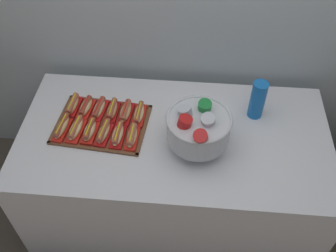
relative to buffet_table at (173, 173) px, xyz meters
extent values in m
plane|color=#4C4238|center=(0.00, 0.00, -0.39)|extent=(10.00, 10.00, 0.00)
cube|color=silver|center=(0.00, 0.00, 0.00)|extent=(1.65, 0.85, 0.70)
cylinder|color=black|center=(-0.70, -0.30, -0.37)|extent=(0.05, 0.05, 0.04)
cylinder|color=black|center=(-0.70, 0.30, -0.37)|extent=(0.05, 0.05, 0.04)
cylinder|color=black|center=(0.70, 0.30, -0.37)|extent=(0.05, 0.05, 0.04)
cube|color=brown|center=(-0.39, 0.03, 0.35)|extent=(0.51, 0.40, 0.01)
cube|color=brown|center=(-0.41, -0.14, 0.36)|extent=(0.48, 0.06, 0.01)
cube|color=brown|center=(-0.38, 0.20, 0.36)|extent=(0.48, 0.06, 0.01)
cube|color=brown|center=(-0.62, 0.05, 0.36)|extent=(0.05, 0.36, 0.01)
cube|color=brown|center=(-0.16, 0.01, 0.36)|extent=(0.05, 0.36, 0.01)
cube|color=red|center=(-0.59, -0.03, 0.37)|extent=(0.08, 0.18, 0.02)
ellipsoid|color=#E0BC7F|center=(-0.59, -0.03, 0.39)|extent=(0.06, 0.17, 0.04)
cylinder|color=brown|center=(-0.59, -0.03, 0.40)|extent=(0.04, 0.16, 0.03)
cylinder|color=yellow|center=(-0.59, -0.03, 0.42)|extent=(0.02, 0.14, 0.01)
cube|color=red|center=(-0.51, -0.04, 0.37)|extent=(0.08, 0.18, 0.02)
ellipsoid|color=beige|center=(-0.51, -0.04, 0.39)|extent=(0.07, 0.16, 0.04)
cylinder|color=#A8563D|center=(-0.51, -0.04, 0.40)|extent=(0.05, 0.15, 0.03)
cylinder|color=yellow|center=(-0.51, -0.04, 0.42)|extent=(0.02, 0.13, 0.01)
cube|color=red|center=(-0.44, -0.05, 0.37)|extent=(0.08, 0.16, 0.02)
ellipsoid|color=beige|center=(-0.44, -0.05, 0.39)|extent=(0.06, 0.15, 0.04)
cylinder|color=brown|center=(-0.44, -0.05, 0.40)|extent=(0.04, 0.14, 0.03)
cylinder|color=yellow|center=(-0.44, -0.05, 0.42)|extent=(0.02, 0.12, 0.01)
cube|color=red|center=(-0.36, -0.05, 0.37)|extent=(0.08, 0.17, 0.02)
ellipsoid|color=#E0BC7F|center=(-0.36, -0.05, 0.39)|extent=(0.07, 0.15, 0.04)
cylinder|color=#9E4C38|center=(-0.36, -0.05, 0.40)|extent=(0.05, 0.15, 0.03)
cylinder|color=yellow|center=(-0.36, -0.05, 0.42)|extent=(0.02, 0.12, 0.01)
cube|color=#B21414|center=(-0.29, -0.06, 0.37)|extent=(0.07, 0.17, 0.02)
ellipsoid|color=beige|center=(-0.29, -0.06, 0.39)|extent=(0.06, 0.15, 0.04)
cylinder|color=#9E4C38|center=(-0.29, -0.06, 0.40)|extent=(0.04, 0.14, 0.03)
cylinder|color=yellow|center=(-0.29, -0.06, 0.41)|extent=(0.01, 0.12, 0.01)
cube|color=red|center=(-0.21, -0.07, 0.37)|extent=(0.06, 0.16, 0.02)
ellipsoid|color=tan|center=(-0.21, -0.07, 0.39)|extent=(0.05, 0.15, 0.04)
cylinder|color=#A8563D|center=(-0.21, -0.07, 0.40)|extent=(0.04, 0.14, 0.03)
cylinder|color=yellow|center=(-0.21, -0.07, 0.42)|extent=(0.01, 0.12, 0.01)
cube|color=red|center=(-0.57, 0.13, 0.37)|extent=(0.07, 0.17, 0.02)
ellipsoid|color=tan|center=(-0.57, 0.13, 0.39)|extent=(0.06, 0.16, 0.04)
cylinder|color=#A8563D|center=(-0.57, 0.13, 0.40)|extent=(0.04, 0.15, 0.03)
cylinder|color=yellow|center=(-0.57, 0.13, 0.42)|extent=(0.02, 0.12, 0.01)
cube|color=red|center=(-0.50, 0.12, 0.37)|extent=(0.09, 0.16, 0.02)
ellipsoid|color=#E0BC7F|center=(-0.50, 0.12, 0.39)|extent=(0.07, 0.15, 0.04)
cylinder|color=brown|center=(-0.50, 0.12, 0.40)|extent=(0.05, 0.14, 0.03)
cylinder|color=red|center=(-0.50, 0.12, 0.41)|extent=(0.02, 0.12, 0.01)
cube|color=red|center=(-0.42, 0.12, 0.37)|extent=(0.08, 0.17, 0.02)
ellipsoid|color=beige|center=(-0.42, 0.12, 0.39)|extent=(0.07, 0.16, 0.04)
cylinder|color=#9E4C38|center=(-0.42, 0.12, 0.40)|extent=(0.05, 0.15, 0.03)
cylinder|color=red|center=(-0.42, 0.12, 0.41)|extent=(0.02, 0.13, 0.01)
cube|color=#B21414|center=(-0.35, 0.11, 0.37)|extent=(0.07, 0.16, 0.02)
ellipsoid|color=tan|center=(-0.35, 0.11, 0.39)|extent=(0.05, 0.15, 0.04)
cylinder|color=#9E4C38|center=(-0.35, 0.11, 0.40)|extent=(0.04, 0.14, 0.03)
cylinder|color=yellow|center=(-0.35, 0.11, 0.42)|extent=(0.01, 0.12, 0.01)
cube|color=#B21414|center=(-0.27, 0.10, 0.37)|extent=(0.08, 0.17, 0.02)
ellipsoid|color=tan|center=(-0.27, 0.10, 0.39)|extent=(0.06, 0.16, 0.04)
cylinder|color=#A8563D|center=(-0.27, 0.10, 0.40)|extent=(0.04, 0.15, 0.03)
cylinder|color=red|center=(-0.27, 0.10, 0.42)|extent=(0.02, 0.12, 0.01)
cube|color=red|center=(-0.20, 0.10, 0.37)|extent=(0.07, 0.17, 0.02)
ellipsoid|color=#E0BC7F|center=(-0.20, 0.10, 0.39)|extent=(0.05, 0.15, 0.04)
cylinder|color=#9E4C38|center=(-0.20, 0.10, 0.40)|extent=(0.03, 0.15, 0.03)
cylinder|color=yellow|center=(-0.20, 0.10, 0.41)|extent=(0.01, 0.13, 0.01)
cylinder|color=silver|center=(0.12, -0.07, 0.36)|extent=(0.19, 0.19, 0.02)
cone|color=silver|center=(0.12, -0.07, 0.40)|extent=(0.07, 0.07, 0.05)
cylinder|color=silver|center=(0.12, -0.07, 0.49)|extent=(0.31, 0.31, 0.13)
torus|color=silver|center=(0.12, -0.07, 0.56)|extent=(0.32, 0.32, 0.02)
cylinder|color=#B7BCC6|center=(0.17, -0.08, 0.54)|extent=(0.09, 0.11, 0.15)
cylinder|color=#197A33|center=(0.14, 0.00, 0.54)|extent=(0.09, 0.11, 0.14)
cylinder|color=#B7BCC6|center=(0.06, -0.05, 0.54)|extent=(0.09, 0.07, 0.14)
cylinder|color=red|center=(0.05, -0.12, 0.54)|extent=(0.11, 0.09, 0.14)
cylinder|color=red|center=(0.14, -0.18, 0.54)|extent=(0.10, 0.13, 0.15)
cylinder|color=blue|center=(0.43, 0.18, 0.41)|extent=(0.08, 0.08, 0.12)
cylinder|color=blue|center=(0.43, 0.18, 0.43)|extent=(0.08, 0.08, 0.12)
cylinder|color=blue|center=(0.43, 0.18, 0.45)|extent=(0.08, 0.08, 0.12)
cylinder|color=blue|center=(0.43, 0.18, 0.47)|extent=(0.08, 0.08, 0.12)
cylinder|color=blue|center=(0.43, 0.18, 0.50)|extent=(0.08, 0.08, 0.12)
cylinder|color=blue|center=(0.43, 0.18, 0.52)|extent=(0.08, 0.08, 0.12)
camera|label=1|loc=(0.08, -1.34, 1.89)|focal=41.42mm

